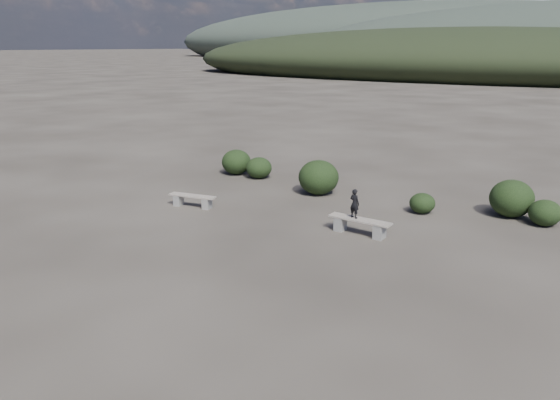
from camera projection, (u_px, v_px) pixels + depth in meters
The scene contains 10 objects.
ground at pixel (211, 274), 13.96m from camera, with size 1200.00×1200.00×0.00m, color #2D2823.
bench_left at pixel (192, 200), 19.64m from camera, with size 1.81×0.75×0.44m.
bench_right at pixel (360, 225), 16.78m from camera, with size 2.01×0.42×0.50m.
seated_person at pixel (355, 203), 16.71m from camera, with size 0.34×0.22×0.92m, color black.
shrub_a at pixel (259, 168), 23.87m from camera, with size 1.13×1.13×0.93m, color black.
shrub_b at pixel (319, 177), 21.25m from camera, with size 1.57×1.57×1.35m, color black.
shrub_c at pixel (422, 203), 18.93m from camera, with size 0.88×0.88×0.71m, color black.
shrub_d at pixel (512, 198), 18.47m from camera, with size 1.46×1.46×1.27m, color black.
shrub_e at pixel (545, 213), 17.59m from camera, with size 1.02×1.02×0.85m, color black.
shrub_f at pixel (236, 162), 24.61m from camera, with size 1.32×1.32×1.11m, color black.
Camera 1 is at (8.81, -9.60, 5.64)m, focal length 35.00 mm.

